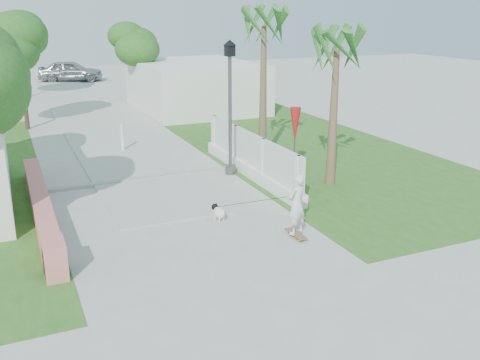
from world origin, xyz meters
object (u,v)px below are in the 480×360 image
bollard (122,137)px  dog (218,212)px  patio_umbrella (295,126)px  parked_car (71,71)px  skateboarder (257,202)px  street_lamp (230,103)px

bollard → dog: bearing=-84.7°
patio_umbrella → parked_car: (-3.65, 28.95, -0.87)m
skateboarder → parked_car: size_ratio=0.50×
patio_umbrella → skateboarder: bearing=-130.3°
street_lamp → skateboarder: size_ratio=1.86×
parked_car → bollard: bearing=-168.8°
skateboarder → parked_car: (-0.49, 32.67, 0.10)m
bollard → patio_umbrella: size_ratio=0.47×
patio_umbrella → dog: 4.95m
bollard → skateboarder: 9.33m
street_lamp → bollard: bearing=121.0°
bollard → street_lamp: bearing=-59.0°
parked_car → dog: bearing=-166.8°
bollard → skateboarder: size_ratio=0.46×
patio_umbrella → parked_car: bearing=97.2°
street_lamp → dog: (-1.93, -3.77, -2.19)m
parked_car → patio_umbrella: bearing=-159.3°
street_lamp → bollard: size_ratio=4.07×
patio_umbrella → bollard: bearing=129.9°
skateboarder → street_lamp: bearing=-126.9°
dog → patio_umbrella: bearing=26.3°
bollard → patio_umbrella: patio_umbrella is taller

